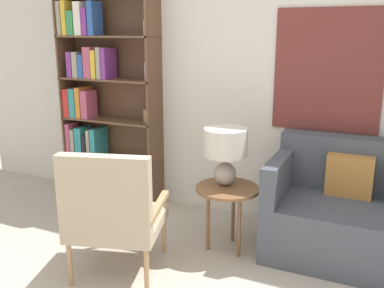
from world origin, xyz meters
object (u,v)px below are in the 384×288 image
(armchair, at_px, (112,210))
(side_table, at_px, (227,194))
(couch, at_px, (375,218))
(bookshelf, at_px, (98,101))
(table_lamp, at_px, (225,148))

(armchair, height_order, side_table, armchair)
(armchair, distance_m, couch, 2.02)
(armchair, bearing_deg, bookshelf, 129.04)
(side_table, bearing_deg, armchair, -128.52)
(bookshelf, relative_size, armchair, 2.19)
(armchair, xyz_separation_m, couch, (1.69, 1.08, -0.18))
(bookshelf, height_order, table_lamp, bookshelf)
(side_table, xyz_separation_m, table_lamp, (-0.04, 0.04, 0.37))
(bookshelf, distance_m, side_table, 1.85)
(side_table, relative_size, table_lamp, 1.16)
(couch, xyz_separation_m, side_table, (-1.10, -0.33, 0.13))
(side_table, distance_m, table_lamp, 0.37)
(bookshelf, distance_m, couch, 2.87)
(couch, distance_m, table_lamp, 1.28)
(armchair, distance_m, side_table, 0.95)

